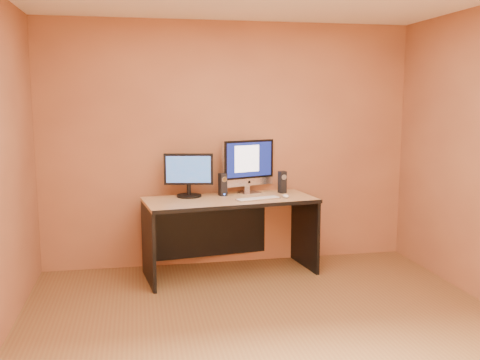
# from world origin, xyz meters

# --- Properties ---
(floor) EXTENTS (4.00, 4.00, 0.00)m
(floor) POSITION_xyz_m (0.00, 0.00, 0.00)
(floor) COLOR brown
(floor) RESTS_ON ground
(walls) EXTENTS (4.00, 4.00, 2.60)m
(walls) POSITION_xyz_m (0.00, 0.00, 1.30)
(walls) COLOR #A56742
(walls) RESTS_ON ground
(desk) EXTENTS (1.79, 0.97, 0.79)m
(desk) POSITION_xyz_m (-0.07, 1.59, 0.39)
(desk) COLOR tan
(desk) RESTS_ON ground
(imac) EXTENTS (0.65, 0.41, 0.59)m
(imac) POSITION_xyz_m (0.19, 1.85, 1.08)
(imac) COLOR silver
(imac) RESTS_ON desk
(second_monitor) EXTENTS (0.55, 0.34, 0.45)m
(second_monitor) POSITION_xyz_m (-0.47, 1.76, 1.01)
(second_monitor) COLOR black
(second_monitor) RESTS_ON desk
(speaker_left) EXTENTS (0.09, 0.09, 0.23)m
(speaker_left) POSITION_xyz_m (-0.12, 1.76, 0.91)
(speaker_left) COLOR black
(speaker_left) RESTS_ON desk
(speaker_right) EXTENTS (0.09, 0.09, 0.23)m
(speaker_right) POSITION_xyz_m (0.53, 1.80, 0.91)
(speaker_right) COLOR black
(speaker_right) RESTS_ON desk
(keyboard) EXTENTS (0.48, 0.24, 0.02)m
(keyboard) POSITION_xyz_m (0.19, 1.47, 0.80)
(keyboard) COLOR silver
(keyboard) RESTS_ON desk
(mouse) EXTENTS (0.07, 0.11, 0.04)m
(mouse) POSITION_xyz_m (0.49, 1.51, 0.81)
(mouse) COLOR white
(mouse) RESTS_ON desk
(cable_a) EXTENTS (0.14, 0.20, 0.01)m
(cable_a) POSITION_xyz_m (0.18, 1.89, 0.79)
(cable_a) COLOR black
(cable_a) RESTS_ON desk
(cable_b) EXTENTS (0.10, 0.17, 0.01)m
(cable_b) POSITION_xyz_m (0.10, 1.93, 0.79)
(cable_b) COLOR black
(cable_b) RESTS_ON desk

